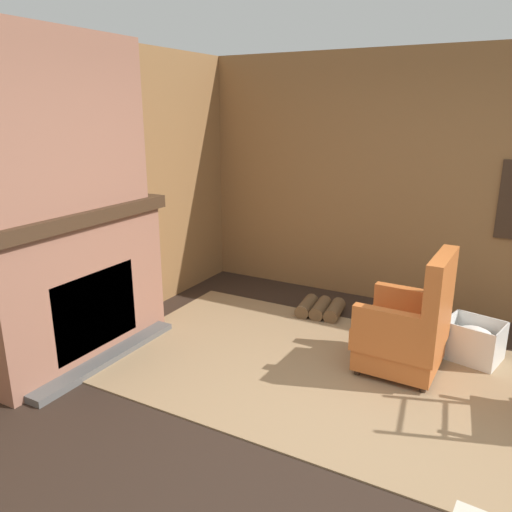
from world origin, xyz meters
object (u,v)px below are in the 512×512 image
at_px(laundry_basket, 473,341).
at_px(decorative_plate_on_mantel, 76,190).
at_px(firewood_stack, 320,308).
at_px(oil_lamp_vase, 38,201).
at_px(armchair, 408,330).
at_px(storage_case, 104,192).

relative_size(laundry_basket, decorative_plate_on_mantel, 1.89).
xyz_separation_m(firewood_stack, oil_lamp_vase, (-1.53, -2.07, 1.33)).
bearing_deg(decorative_plate_on_mantel, firewood_stack, 47.28).
bearing_deg(firewood_stack, decorative_plate_on_mantel, -132.72).
bearing_deg(firewood_stack, armchair, -36.15).
height_order(oil_lamp_vase, decorative_plate_on_mantel, oil_lamp_vase).
relative_size(oil_lamp_vase, decorative_plate_on_mantel, 1.08).
bearing_deg(armchair, storage_case, 15.49).
bearing_deg(firewood_stack, oil_lamp_vase, -126.50).
distance_m(firewood_stack, laundry_basket, 1.53).
bearing_deg(laundry_basket, oil_lamp_vase, -149.39).
bearing_deg(armchair, laundry_basket, -132.25).
xyz_separation_m(armchair, decorative_plate_on_mantel, (-2.58, -0.92, 1.06)).
height_order(armchair, storage_case, storage_case).
distance_m(firewood_stack, storage_case, 2.44).
height_order(laundry_basket, oil_lamp_vase, oil_lamp_vase).
relative_size(storage_case, decorative_plate_on_mantel, 0.89).
distance_m(oil_lamp_vase, storage_case, 0.68).
distance_m(laundry_basket, storage_case, 3.44).
relative_size(firewood_stack, decorative_plate_on_mantel, 1.83).
relative_size(armchair, storage_case, 4.29).
bearing_deg(oil_lamp_vase, storage_case, 89.99).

